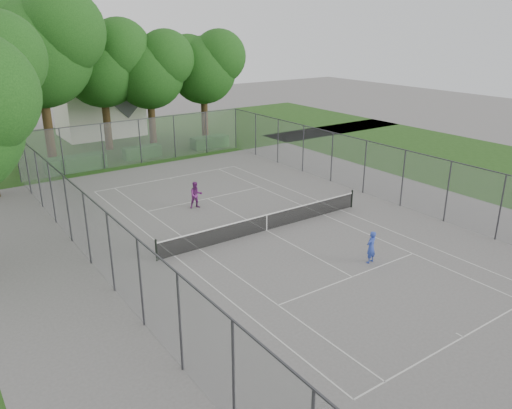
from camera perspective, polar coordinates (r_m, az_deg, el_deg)
ground at (r=26.93m, az=1.22°, el=-3.00°), size 120.00×120.00×0.00m
grass_far at (r=49.40m, az=-17.00°, el=6.81°), size 60.00×20.00×0.00m
grass_right at (r=43.08m, az=25.63°, el=3.86°), size 16.00×40.00×0.00m
court_markings at (r=26.93m, az=1.22°, el=-2.98°), size 11.03×23.83×0.01m
tennis_net at (r=26.74m, az=1.23°, el=-1.99°), size 12.87×0.10×1.10m
perimeter_fence at (r=26.28m, az=1.25°, el=0.64°), size 18.08×34.08×3.52m
tree_far_left at (r=41.83m, az=-23.61°, el=16.42°), size 9.18×8.38×13.19m
tree_far_midleft at (r=45.41m, az=-17.17°, el=15.47°), size 7.71×7.04×11.09m
tree_far_midright at (r=45.55m, az=-12.07°, el=15.11°), size 7.08×6.46×10.17m
tree_far_right at (r=47.92m, az=-5.96°, el=15.62°), size 7.06×6.44×10.15m
hedge_left at (r=40.26m, az=-19.93°, el=4.44°), size 4.45×1.33×1.11m
hedge_mid at (r=42.66m, az=-12.89°, el=5.88°), size 3.15×0.90×0.99m
hedge_right at (r=45.38m, az=-5.32°, el=7.13°), size 3.35×1.23×1.01m
house at (r=52.31m, az=-17.61°, el=11.62°), size 7.46×5.78×9.29m
girl_player at (r=23.74m, az=13.01°, el=-4.76°), size 0.62×0.46×1.56m
woman_player at (r=30.18m, az=-6.87°, el=1.09°), size 0.91×0.77×1.64m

